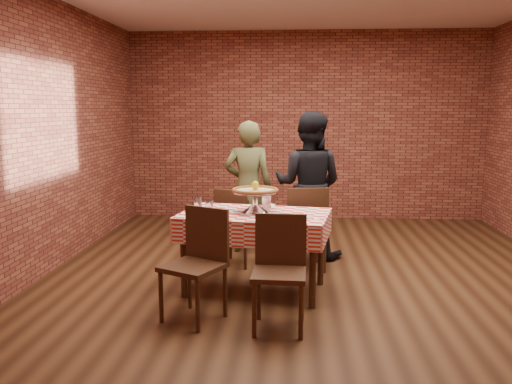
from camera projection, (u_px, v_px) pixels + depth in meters
The scene contains 19 objects.
ground at pixel (310, 276), 5.50m from camera, with size 6.00×6.00×0.00m, color black.
back_wall at pixel (306, 126), 8.22m from camera, with size 5.50×5.50×0.00m, color maroon.
table at pixel (255, 253), 5.01m from camera, with size 1.34×0.81×0.75m, color #462815.
tablecloth at pixel (255, 225), 4.96m from camera, with size 1.38×0.84×0.23m, color red, non-canonical shape.
pizza_stand at pixel (255, 202), 4.96m from camera, with size 0.44×0.44×0.20m, color silver, non-canonical shape.
pizza at pixel (255, 191), 4.95m from camera, with size 0.44×0.44×0.03m, color beige.
lemon at pixel (255, 186), 4.94m from camera, with size 0.07×0.07×0.09m, color yellow.
water_glass_left at pixel (209, 207), 4.92m from camera, with size 0.07×0.07×0.12m, color white.
water_glass_right at pixel (198, 203), 5.14m from camera, with size 0.07×0.07×0.12m, color white.
side_plate at pixel (305, 217), 4.73m from camera, with size 0.16×0.16×0.01m, color white.
sweetener_packet_a at pixel (317, 220), 4.64m from camera, with size 0.05×0.04×0.01m, color white.
sweetener_packet_b at pixel (321, 218), 4.69m from camera, with size 0.05×0.04×0.01m, color white.
condiment_caddy at pixel (269, 201), 5.19m from camera, with size 0.10×0.08×0.14m, color silver.
chair_near_left at pixel (193, 266), 4.30m from camera, with size 0.43×0.43×0.91m, color #462815, non-canonical shape.
chair_near_right at pixel (279, 275), 4.11m from camera, with size 0.41×0.41×0.89m, color #462815, non-canonical shape.
chair_far_left at pixel (237, 226), 5.87m from camera, with size 0.39×0.39×0.87m, color #462815, non-canonical shape.
chair_far_right at pixel (304, 227), 5.70m from camera, with size 0.43×0.43×0.91m, color #462815, non-canonical shape.
diner_olive at pixel (248, 187), 6.35m from camera, with size 0.58×0.38×1.58m, color #50522D.
diner_black at pixel (308, 185), 6.14m from camera, with size 0.82×0.64×1.69m, color black.
Camera 1 is at (-0.18, -5.32, 1.73)m, focal length 37.14 mm.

